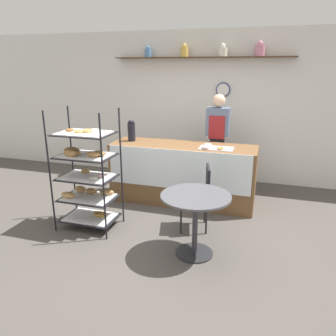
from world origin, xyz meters
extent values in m
plane|color=#4C4742|center=(0.00, 0.00, 0.00)|extent=(14.00, 14.00, 0.00)
cube|color=white|center=(0.00, 2.52, 1.35)|extent=(10.00, 0.06, 2.70)
cube|color=#4C331E|center=(0.00, 2.37, 2.22)|extent=(3.17, 0.24, 0.02)
cylinder|color=#4C7FB2|center=(-0.98, 2.37, 2.30)|extent=(0.12, 0.12, 0.14)
sphere|color=#4C7FB2|center=(-0.98, 2.37, 2.40)|extent=(0.07, 0.07, 0.07)
cylinder|color=gold|center=(-0.30, 2.37, 2.31)|extent=(0.13, 0.13, 0.16)
sphere|color=gold|center=(-0.30, 2.37, 2.42)|extent=(0.07, 0.07, 0.07)
cylinder|color=silver|center=(0.37, 2.37, 2.30)|extent=(0.16, 0.16, 0.14)
sphere|color=silver|center=(0.37, 2.37, 2.40)|extent=(0.09, 0.09, 0.09)
cylinder|color=#CC7F99|center=(0.98, 2.37, 2.32)|extent=(0.16, 0.16, 0.17)
sphere|color=#CC7F99|center=(0.98, 2.37, 2.43)|extent=(0.09, 0.09, 0.09)
cylinder|color=navy|center=(0.40, 2.47, 1.67)|extent=(0.25, 0.03, 0.25)
cylinder|color=white|center=(0.40, 2.45, 1.67)|extent=(0.22, 0.00, 0.22)
cube|color=brown|center=(0.00, 1.20, 0.46)|extent=(2.23, 0.67, 0.92)
cube|color=silver|center=(0.00, 0.86, 0.63)|extent=(2.14, 0.01, 0.59)
cylinder|color=black|center=(-1.34, -0.26, 0.79)|extent=(0.02, 0.02, 1.57)
cylinder|color=black|center=(-0.60, -0.26, 0.79)|extent=(0.02, 0.02, 1.57)
cylinder|color=black|center=(-1.34, 0.25, 0.79)|extent=(0.02, 0.02, 1.57)
cylinder|color=black|center=(-0.60, 0.25, 0.79)|extent=(0.02, 0.02, 1.57)
cube|color=black|center=(-0.97, 0.00, 0.12)|extent=(0.71, 0.49, 0.01)
cube|color=white|center=(-0.97, 0.00, 0.13)|extent=(0.63, 0.43, 0.01)
torus|color=gold|center=(-0.83, 0.07, 0.15)|extent=(0.13, 0.13, 0.03)
torus|color=tan|center=(-0.88, 0.07, 0.16)|extent=(0.14, 0.14, 0.04)
cube|color=black|center=(-0.97, 0.00, 0.41)|extent=(0.71, 0.49, 0.01)
cube|color=white|center=(-0.97, 0.00, 0.42)|extent=(0.63, 0.43, 0.01)
ellipsoid|color=tan|center=(-1.20, -0.11, 0.47)|extent=(0.20, 0.10, 0.08)
ellipsoid|color=#B27F47|center=(-0.99, 0.11, 0.46)|extent=(0.18, 0.11, 0.08)
ellipsoid|color=#B27F47|center=(-0.77, 0.13, 0.46)|extent=(0.21, 0.13, 0.07)
ellipsoid|color=tan|center=(-1.16, 0.12, 0.47)|extent=(0.16, 0.09, 0.09)
cube|color=black|center=(-0.97, 0.00, 0.69)|extent=(0.71, 0.49, 0.01)
cube|color=white|center=(-0.97, 0.00, 0.71)|extent=(0.63, 0.43, 0.01)
torus|color=tan|center=(-1.07, 0.13, 0.73)|extent=(0.12, 0.12, 0.04)
torus|color=silver|center=(-0.84, -0.06, 0.73)|extent=(0.12, 0.12, 0.03)
torus|color=#EAB2C1|center=(-0.79, 0.04, 0.73)|extent=(0.11, 0.11, 0.03)
cube|color=black|center=(-0.97, 0.00, 0.98)|extent=(0.71, 0.49, 0.01)
cube|color=white|center=(-0.97, 0.00, 0.99)|extent=(0.63, 0.43, 0.01)
ellipsoid|color=olive|center=(-1.17, 0.01, 1.04)|extent=(0.22, 0.11, 0.09)
ellipsoid|color=#B27F47|center=(-1.08, -0.07, 1.03)|extent=(0.18, 0.12, 0.06)
ellipsoid|color=olive|center=(-0.77, -0.01, 1.03)|extent=(0.21, 0.14, 0.07)
ellipsoid|color=#B27F47|center=(-1.11, -0.13, 1.04)|extent=(0.20, 0.11, 0.09)
ellipsoid|color=#B27F47|center=(-0.82, -0.07, 1.04)|extent=(0.17, 0.09, 0.07)
cube|color=black|center=(-0.97, 0.00, 1.27)|extent=(0.71, 0.49, 0.01)
cube|color=white|center=(-0.97, 0.00, 1.28)|extent=(0.63, 0.43, 0.01)
torus|color=tan|center=(-0.93, 0.03, 1.30)|extent=(0.12, 0.12, 0.04)
torus|color=tan|center=(-1.01, -0.03, 1.30)|extent=(0.12, 0.12, 0.03)
torus|color=silver|center=(-0.87, 0.10, 1.30)|extent=(0.13, 0.13, 0.03)
torus|color=brown|center=(-1.18, 0.02, 1.30)|extent=(0.10, 0.10, 0.03)
cube|color=#282833|center=(0.44, 1.76, 0.50)|extent=(0.22, 0.19, 1.00)
cube|color=slate|center=(0.44, 1.76, 1.22)|extent=(0.36, 0.22, 0.45)
cube|color=maroon|center=(0.44, 1.64, 1.14)|extent=(0.25, 0.01, 0.37)
sphere|color=beige|center=(0.44, 1.76, 1.55)|extent=(0.21, 0.21, 0.21)
cylinder|color=#262628|center=(0.53, -0.26, 0.01)|extent=(0.43, 0.43, 0.02)
cylinder|color=#333338|center=(0.53, -0.26, 0.36)|extent=(0.06, 0.06, 0.68)
cylinder|color=#4C4C51|center=(0.53, -0.26, 0.71)|extent=(0.78, 0.78, 0.02)
cylinder|color=black|center=(0.18, 0.47, 0.22)|extent=(0.02, 0.02, 0.43)
cylinder|color=black|center=(0.26, 0.16, 0.22)|extent=(0.02, 0.02, 0.43)
cylinder|color=black|center=(0.49, 0.55, 0.22)|extent=(0.02, 0.02, 0.43)
cylinder|color=black|center=(0.57, 0.24, 0.22)|extent=(0.02, 0.02, 0.43)
cube|color=black|center=(0.37, 0.36, 0.45)|extent=(0.46, 0.46, 0.03)
cube|color=black|center=(0.54, 0.40, 0.66)|extent=(0.12, 0.36, 0.40)
cylinder|color=black|center=(-0.86, 1.23, 1.07)|extent=(0.12, 0.12, 0.29)
ellipsoid|color=black|center=(-0.86, 1.23, 1.23)|extent=(0.10, 0.10, 0.05)
cube|color=silver|center=(0.52, 1.11, 0.93)|extent=(0.49, 0.28, 0.01)
torus|color=silver|center=(0.39, 1.18, 0.96)|extent=(0.12, 0.12, 0.04)
torus|color=tan|center=(0.60, 1.04, 0.95)|extent=(0.10, 0.10, 0.03)
torus|color=#EAB2C1|center=(0.39, 1.02, 0.95)|extent=(0.12, 0.12, 0.04)
camera|label=1|loc=(1.22, -3.53, 2.07)|focal=35.00mm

